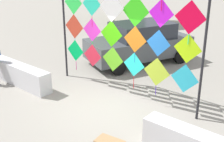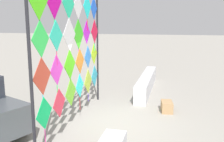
% 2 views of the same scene
% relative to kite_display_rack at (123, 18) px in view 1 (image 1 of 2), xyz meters
% --- Properties ---
extents(ground, '(120.00, 120.00, 0.00)m').
position_rel_kite_display_rack_xyz_m(ground, '(0.18, -1.16, -2.50)').
color(ground, '#9E998E').
extents(plaza_ledge_left, '(4.79, 0.48, 0.73)m').
position_rel_kite_display_rack_xyz_m(plaza_ledge_left, '(-4.16, -1.69, -2.14)').
color(plaza_ledge_left, silver).
rests_on(plaza_ledge_left, ground).
extents(kite_display_rack, '(5.22, 0.24, 4.19)m').
position_rel_kite_display_rack_xyz_m(kite_display_rack, '(0.00, 0.00, 0.00)').
color(kite_display_rack, '#232328').
rests_on(kite_display_rack, ground).
extents(parked_car, '(3.36, 4.68, 1.67)m').
position_rel_kite_display_rack_xyz_m(parked_car, '(-1.44, 2.98, -1.65)').
color(parked_car, '#4C5156').
rests_on(parked_car, ground).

